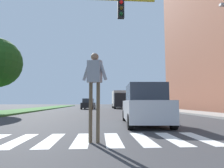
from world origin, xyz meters
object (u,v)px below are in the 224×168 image
Objects in this scene: sedan_midblock at (88,104)px; sedan_distant at (117,104)px; pedestrian_performer at (95,82)px; truck_box_delivery at (120,99)px; suv_crossing at (144,106)px.

sedan_midblock is 0.94× the size of sedan_distant.
sedan_distant is at bearing 83.56° from pedestrian_performer.
truck_box_delivery is at bearing -92.24° from sedan_distant.
sedan_midblock is at bearing -119.38° from sedan_distant.
truck_box_delivery reaches higher than pedestrian_performer.
pedestrian_performer is at bearing -96.44° from sedan_distant.
sedan_distant is at bearing 87.76° from truck_box_delivery.
suv_crossing is at bearing -92.92° from sedan_distant.
truck_box_delivery is at bearing 25.00° from sedan_midblock.
truck_box_delivery is (5.28, 2.46, 0.86)m from sedan_midblock.
suv_crossing is (2.38, 4.07, -0.73)m from pedestrian_performer.
truck_box_delivery is at bearing 82.44° from pedestrian_performer.
pedestrian_performer reaches higher than sedan_midblock.
pedestrian_performer is at bearing -86.35° from sedan_midblock.
suv_crossing is at bearing -93.14° from truck_box_delivery.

